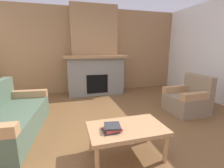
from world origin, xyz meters
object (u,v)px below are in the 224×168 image
object	(u,v)px
fireplace	(95,57)
armchair	(188,100)
couch	(7,118)
coffee_table	(127,131)

from	to	relation	value
fireplace	armchair	world-z (taller)	fireplace
fireplace	couch	distance (m)	3.00
armchair	coffee_table	bearing A→B (deg)	-150.71
armchair	couch	bearing A→B (deg)	179.77
fireplace	armchair	distance (m)	2.93
armchair	coffee_table	xyz separation A→B (m)	(-1.89, -1.06, 0.08)
couch	armchair	size ratio (longest dim) A/B	2.20
fireplace	coffee_table	bearing A→B (deg)	-92.58
armchair	fireplace	bearing A→B (deg)	128.52
armchair	coffee_table	world-z (taller)	armchair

